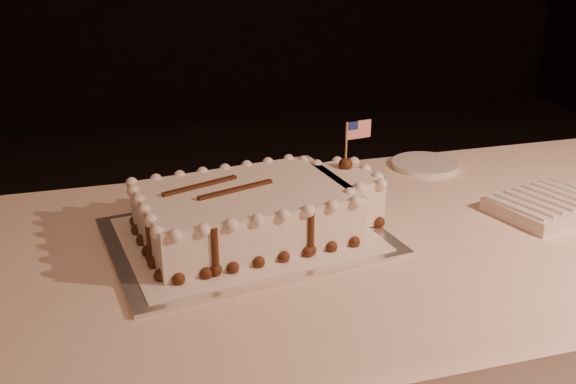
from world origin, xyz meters
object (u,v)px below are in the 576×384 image
object	(u,v)px
napkin_stack	(546,205)
side_plate	(425,164)
sheet_cake	(259,209)
cake_board	(246,236)

from	to	relation	value
napkin_stack	side_plate	size ratio (longest dim) A/B	1.55
napkin_stack	side_plate	distance (m)	0.33
sheet_cake	side_plate	distance (m)	0.53
cake_board	napkin_stack	size ratio (longest dim) A/B	1.99
napkin_stack	side_plate	world-z (taller)	napkin_stack
sheet_cake	napkin_stack	distance (m)	0.58
cake_board	sheet_cake	distance (m)	0.06
cake_board	side_plate	size ratio (longest dim) A/B	3.09
cake_board	sheet_cake	world-z (taller)	sheet_cake
sheet_cake	napkin_stack	bearing A→B (deg)	-5.35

